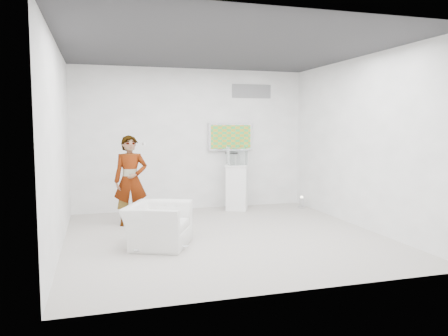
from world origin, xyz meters
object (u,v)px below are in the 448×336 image
(armchair, at_px, (158,225))
(tv, at_px, (230,137))
(pedestal, at_px, (237,187))
(floor_uplight, at_px, (302,202))
(person, at_px, (131,181))

(armchair, bearing_deg, tv, -11.18)
(tv, distance_m, armchair, 3.58)
(pedestal, relative_size, floor_uplight, 3.76)
(armchair, bearing_deg, floor_uplight, -33.47)
(pedestal, bearing_deg, tv, 95.40)
(floor_uplight, bearing_deg, tv, 157.32)
(person, distance_m, floor_uplight, 3.80)
(floor_uplight, bearing_deg, pedestal, 170.13)
(tv, height_order, floor_uplight, tv)
(pedestal, height_order, floor_uplight, pedestal)
(person, relative_size, pedestal, 1.68)
(person, xyz_separation_m, pedestal, (2.28, 0.85, -0.33))
(person, distance_m, pedestal, 2.46)
(tv, xyz_separation_m, floor_uplight, (1.44, -0.60, -1.42))
(pedestal, bearing_deg, person, -159.64)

